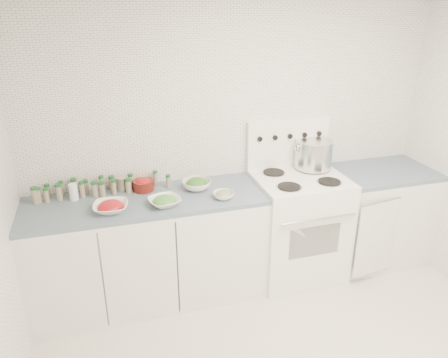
{
  "coord_description": "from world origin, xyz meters",
  "views": [
    {
      "loc": [
        -1.1,
        -1.89,
        2.35
      ],
      "look_at": [
        -0.21,
        1.14,
        1.02
      ],
      "focal_mm": 35.0,
      "sensor_mm": 36.0,
      "label": 1
    }
  ],
  "objects_px": {
    "bowl_snowpea": "(165,201)",
    "stove": "(297,223)",
    "bowl_tomato": "(111,207)",
    "stock_pot": "(314,153)"
  },
  "relations": [
    {
      "from": "stove",
      "to": "bowl_snowpea",
      "type": "bearing_deg",
      "value": -173.25
    },
    {
      "from": "stock_pot",
      "to": "bowl_snowpea",
      "type": "xyz_separation_m",
      "value": [
        -1.37,
        -0.29,
        -0.15
      ]
    },
    {
      "from": "stock_pot",
      "to": "bowl_snowpea",
      "type": "height_order",
      "value": "stock_pot"
    },
    {
      "from": "bowl_tomato",
      "to": "bowl_snowpea",
      "type": "distance_m",
      "value": 0.39
    },
    {
      "from": "stock_pot",
      "to": "bowl_tomato",
      "type": "relative_size",
      "value": 1.22
    },
    {
      "from": "stock_pot",
      "to": "bowl_snowpea",
      "type": "relative_size",
      "value": 1.23
    },
    {
      "from": "stove",
      "to": "stock_pot",
      "type": "distance_m",
      "value": 0.63
    },
    {
      "from": "stove",
      "to": "bowl_tomato",
      "type": "bearing_deg",
      "value": -175.41
    },
    {
      "from": "bowl_snowpea",
      "to": "stove",
      "type": "bearing_deg",
      "value": 6.75
    },
    {
      "from": "stock_pot",
      "to": "bowl_tomato",
      "type": "xyz_separation_m",
      "value": [
        -1.76,
        -0.28,
        -0.14
      ]
    }
  ]
}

